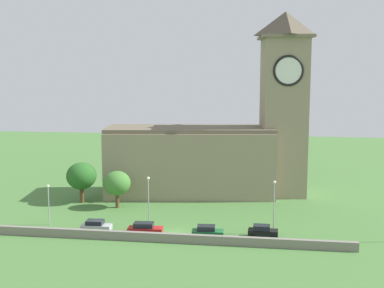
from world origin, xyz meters
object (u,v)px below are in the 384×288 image
at_px(church, 219,143).
at_px(streetlamp_west_end, 48,198).
at_px(car_red, 145,229).
at_px(tree_riverside_east, 117,183).
at_px(streetlamp_central, 274,199).
at_px(car_green, 207,232).
at_px(car_black, 263,231).
at_px(car_silver, 96,226).
at_px(tree_by_tower, 81,176).
at_px(streetlamp_west_mid, 148,195).

xyz_separation_m(church, streetlamp_west_end, (-22.93, -22.70, -5.44)).
xyz_separation_m(car_red, tree_riverside_east, (-8.01, 13.54, 3.21)).
bearing_deg(church, streetlamp_central, -66.29).
bearing_deg(car_green, car_black, 11.52).
relative_size(car_silver, car_red, 0.87).
xyz_separation_m(church, car_silver, (-15.00, -24.89, -8.71)).
relative_size(car_red, tree_by_tower, 0.70).
height_order(car_red, streetlamp_central, streetlamp_central).
height_order(car_green, streetlamp_central, streetlamp_central).
height_order(church, streetlamp_central, church).
xyz_separation_m(car_red, car_green, (8.64, -0.06, -0.01)).
bearing_deg(church, car_red, -107.08).
relative_size(streetlamp_west_end, streetlamp_central, 0.80).
distance_m(car_red, car_black, 16.09).
height_order(car_green, streetlamp_west_end, streetlamp_west_end).
relative_size(car_silver, streetlamp_west_mid, 0.55).
xyz_separation_m(streetlamp_west_mid, tree_by_tower, (-14.99, 13.48, -0.45)).
xyz_separation_m(car_red, streetlamp_central, (17.51, 3.39, 4.05)).
bearing_deg(tree_by_tower, streetlamp_central, -20.93).
relative_size(streetlamp_west_end, tree_riverside_east, 0.98).
relative_size(car_silver, streetlamp_west_end, 0.70).
height_order(car_black, tree_by_tower, tree_by_tower).
distance_m(car_red, streetlamp_central, 18.29).
distance_m(streetlamp_west_end, streetlamp_west_mid, 15.13).
xyz_separation_m(streetlamp_west_end, tree_by_tower, (0.10, 13.09, 0.53)).
bearing_deg(car_black, streetlamp_west_end, 177.61).
bearing_deg(streetlamp_west_end, streetlamp_central, 1.13).
bearing_deg(streetlamp_central, tree_riverside_east, 158.30).
xyz_separation_m(car_red, streetlamp_west_mid, (-0.02, 2.35, 4.19)).
height_order(car_red, car_green, car_red).
height_order(car_green, streetlamp_west_mid, streetlamp_west_mid).
bearing_deg(tree_riverside_east, streetlamp_west_mid, -54.49).
height_order(car_silver, tree_riverside_east, tree_riverside_east).
height_order(church, streetlamp_west_mid, church).
distance_m(church, car_black, 26.82).
bearing_deg(streetlamp_west_end, streetlamp_west_mid, -1.49).
bearing_deg(church, car_green, -88.17).
distance_m(tree_by_tower, tree_riverside_east, 7.39).
bearing_deg(car_silver, car_red, -4.40).
relative_size(car_green, tree_riverside_east, 0.70).
relative_size(car_black, streetlamp_central, 0.54).
bearing_deg(car_silver, church, 58.92).
bearing_deg(car_silver, car_green, -2.24).
distance_m(church, tree_riverside_east, 20.54).
distance_m(car_silver, car_red, 7.21).
relative_size(car_black, tree_by_tower, 0.58).
height_order(car_green, tree_by_tower, tree_by_tower).
bearing_deg(car_black, car_silver, -177.81).
bearing_deg(streetlamp_west_mid, tree_riverside_east, 125.51).
bearing_deg(car_red, car_black, 5.14).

